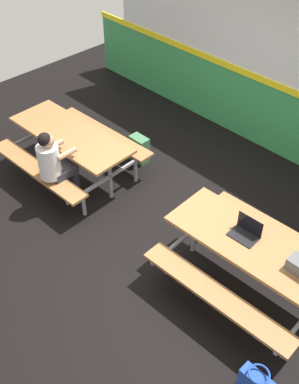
# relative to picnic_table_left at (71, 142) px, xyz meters

# --- Properties ---
(ground_plane) EXTENTS (10.00, 10.00, 0.02)m
(ground_plane) POSITION_rel_picnic_table_left_xyz_m (1.58, 0.14, -0.59)
(ground_plane) COLOR black
(accent_backdrop) EXTENTS (8.00, 0.14, 2.60)m
(accent_backdrop) POSITION_rel_picnic_table_left_xyz_m (1.58, 2.73, 0.67)
(accent_backdrop) COLOR #338C4C
(accent_backdrop) RESTS_ON ground
(picnic_table_left) EXTENTS (2.03, 1.63, 0.74)m
(picnic_table_left) POSITION_rel_picnic_table_left_xyz_m (0.00, 0.00, 0.00)
(picnic_table_left) COLOR #9E6B3D
(picnic_table_left) RESTS_ON ground
(picnic_table_right) EXTENTS (2.03, 1.63, 0.74)m
(picnic_table_right) POSITION_rel_picnic_table_left_xyz_m (3.16, 0.14, 0.00)
(picnic_table_right) COLOR #9E6B3D
(picnic_table_right) RESTS_ON ground
(student_nearer) EXTENTS (0.37, 0.53, 1.21)m
(student_nearer) POSITION_rel_picnic_table_left_xyz_m (0.36, -0.54, 0.13)
(student_nearer) COLOR #2D2D38
(student_nearer) RESTS_ON ground
(laptop_dark) EXTENTS (0.33, 0.23, 0.22)m
(laptop_dark) POSITION_rel_picnic_table_left_xyz_m (3.01, 0.18, 0.21)
(laptop_dark) COLOR black
(laptop_dark) RESTS_ON picnic_table_right
(satchel_spare) EXTENTS (0.30, 0.22, 0.44)m
(satchel_spare) POSITION_rel_picnic_table_left_xyz_m (0.46, 0.94, -0.36)
(satchel_spare) COLOR #3F724C
(satchel_spare) RESTS_ON ground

